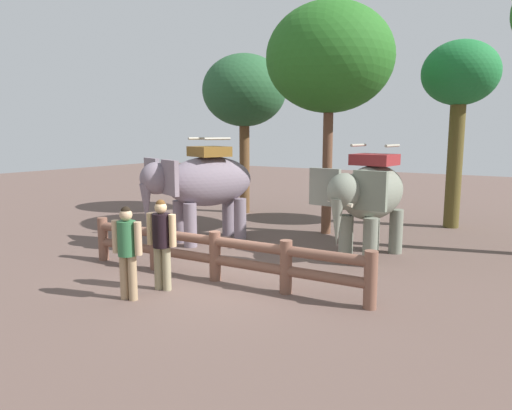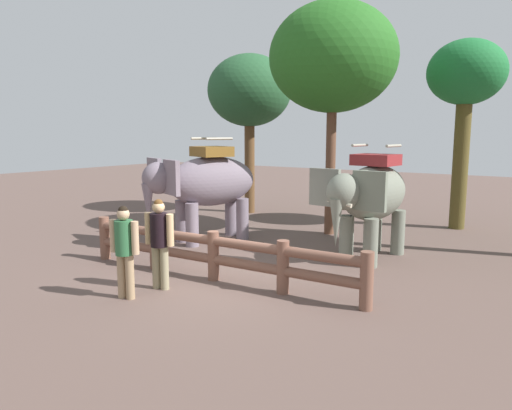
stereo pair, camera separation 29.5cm
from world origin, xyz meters
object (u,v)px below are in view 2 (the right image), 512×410
elephant_near_left (205,184)px  tourist_man_in_blue (124,245)px  elephant_center (371,196)px  log_fence (213,252)px  tourist_woman_in_black (159,237)px  tree_far_left (466,80)px  tree_back_center (249,92)px  tree_far_right (333,58)px

elephant_near_left → tourist_man_in_blue: (1.78, -4.49, -0.65)m
elephant_near_left → elephant_center: (4.60, 0.67, -0.08)m
log_fence → tourist_man_in_blue: 1.95m
elephant_center → tourist_woman_in_black: bearing=-121.3°
tree_far_left → tree_back_center: bearing=-171.1°
tree_far_right → tourist_man_in_blue: bearing=-95.5°
elephant_near_left → tree_back_center: (-1.78, 4.84, 2.95)m
tourist_man_in_blue → tree_far_right: (0.72, 7.41, 4.23)m
tree_back_center → log_fence: bearing=-60.7°
elephant_center → tourist_man_in_blue: size_ratio=1.88×
elephant_center → log_fence: bearing=-122.6°
elephant_near_left → tree_far_left: tree_far_left is taller
log_fence → tourist_woman_in_black: bearing=-116.7°
elephant_near_left → tree_back_center: 5.94m
elephant_center → tree_back_center: (-6.38, 4.17, 3.04)m
log_fence → tourist_woman_in_black: 1.24m
elephant_center → tree_far_left: (1.02, 5.32, 3.15)m
log_fence → elephant_near_left: 3.79m
log_fence → elephant_center: bearing=57.4°
log_fence → tourist_man_in_blue: bearing=-110.4°
tree_far_left → tree_back_center: size_ratio=0.99×
tree_far_right → elephant_center: bearing=-47.0°
tourist_man_in_blue → tree_far_left: 11.76m
tree_far_right → tourist_woman_in_black: bearing=-94.9°
tourist_man_in_blue → elephant_near_left: bearing=111.7°
log_fence → elephant_near_left: size_ratio=1.95×
elephant_center → tourist_man_in_blue: elephant_center is taller
elephant_near_left → tree_far_right: tree_far_right is taller
log_fence → tree_far_right: bearing=89.5°
log_fence → elephant_near_left: elephant_near_left is taller
tourist_woman_in_black → tree_far_left: (3.69, 9.72, 3.69)m
tree_far_left → tree_far_right: tree_far_right is taller
log_fence → tree_far_right: tree_far_right is taller
tree_back_center → tree_far_right: (4.28, -1.91, 0.63)m
elephant_near_left → tree_back_center: tree_back_center is taller
tree_back_center → tree_far_right: size_ratio=0.88×
tourist_man_in_blue → tree_far_right: size_ratio=0.26×
tree_far_left → tree_back_center: tree_back_center is taller
elephant_near_left → tree_far_right: bearing=49.5°
log_fence → tourist_woman_in_black: size_ratio=3.78×
tree_far_left → tree_back_center: (-7.40, -1.15, -0.11)m
log_fence → elephant_center: size_ratio=2.06×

